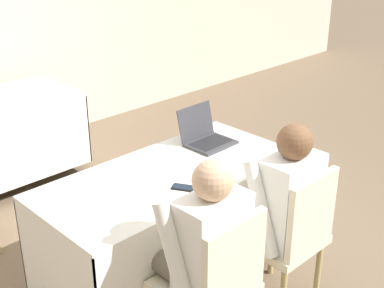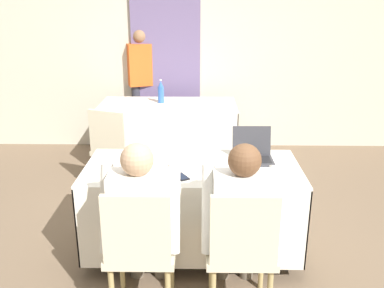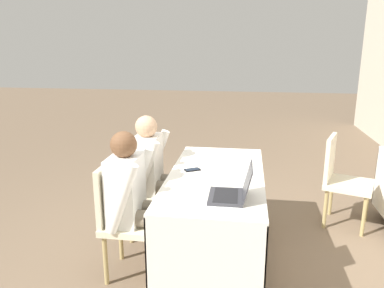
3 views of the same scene
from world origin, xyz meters
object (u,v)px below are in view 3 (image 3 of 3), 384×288
object	(u,v)px
chair_near_left	(145,185)
chair_far_spare	(341,177)
person_checkered_shirt	(156,170)
person_white_shirt	(136,196)
chair_near_right	(124,214)
laptop	(232,192)
cell_phone	(192,170)

from	to	relation	value
chair_near_left	chair_far_spare	size ratio (longest dim) A/B	1.00
chair_far_spare	chair_near_left	bearing A→B (deg)	125.24
chair_far_spare	person_checkered_shirt	distance (m)	1.86
person_white_shirt	chair_near_right	bearing A→B (deg)	90.00
laptop	chair_far_spare	world-z (taller)	laptop
cell_phone	person_checkered_shirt	bearing A→B (deg)	-152.60
chair_near_left	chair_near_right	size ratio (longest dim) A/B	1.00
chair_near_right	person_checkered_shirt	distance (m)	0.66
chair_near_right	chair_far_spare	world-z (taller)	same
cell_phone	person_checkered_shirt	size ratio (longest dim) A/B	0.13
person_checkered_shirt	chair_near_right	bearing A→B (deg)	170.72
chair_far_spare	laptop	bearing A→B (deg)	161.36
chair_near_right	cell_phone	bearing A→B (deg)	-50.86
chair_near_left	chair_far_spare	xyz separation A→B (m)	(-0.51, 1.88, 0.00)
chair_far_spare	person_white_shirt	world-z (taller)	person_white_shirt
laptop	person_checkered_shirt	world-z (taller)	person_checkered_shirt
chair_near_left	person_checkered_shirt	xyz separation A→B (m)	(-0.00, 0.10, 0.16)
chair_near_left	person_white_shirt	world-z (taller)	person_white_shirt
person_checkered_shirt	person_white_shirt	world-z (taller)	same
chair_far_spare	person_checkered_shirt	world-z (taller)	person_checkered_shirt
chair_near_left	person_checkered_shirt	distance (m)	0.19
laptop	cell_phone	world-z (taller)	laptop
chair_near_right	chair_far_spare	size ratio (longest dim) A/B	1.00
person_checkered_shirt	person_white_shirt	size ratio (longest dim) A/B	1.00
chair_near_left	chair_near_right	world-z (taller)	same
cell_phone	chair_near_left	size ratio (longest dim) A/B	0.16
laptop	chair_near_right	world-z (taller)	laptop
laptop	chair_far_spare	bearing A→B (deg)	140.68
cell_phone	chair_far_spare	bearing A→B (deg)	88.33
person_checkered_shirt	person_white_shirt	xyz separation A→B (m)	(0.63, 0.00, 0.00)
chair_near_right	chair_near_left	bearing A→B (deg)	0.00
cell_phone	laptop	bearing A→B (deg)	3.14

